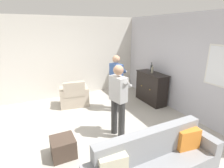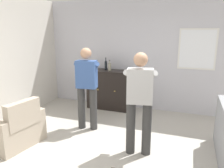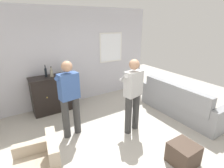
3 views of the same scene
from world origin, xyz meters
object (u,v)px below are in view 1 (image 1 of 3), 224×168
sideboard_cabinet (151,88)px  bottle_liquor_amber (152,70)px  armchair (74,97)px  bottle_wine_green (151,68)px  person_standing_right (118,98)px  person_standing_left (116,80)px  couch (155,166)px  ottoman (63,147)px

sideboard_cabinet → bottle_liquor_amber: (0.01, -0.02, 0.61)m
armchair → bottle_wine_green: 2.69m
armchair → person_standing_right: 2.25m
armchair → person_standing_left: person_standing_left is taller
armchair → bottle_liquor_amber: bearing=69.9°
couch → sideboard_cabinet: bearing=143.0°
bottle_wine_green → ottoman: 3.70m
armchair → sideboard_cabinet: size_ratio=0.83×
bottle_wine_green → person_standing_left: (0.14, -1.37, -0.20)m
person_standing_right → bottle_liquor_amber: bearing=123.0°
bottle_wine_green → couch: bearing=-36.5°
person_standing_left → ottoman: bearing=-53.9°
sideboard_cabinet → bottle_wine_green: (-0.12, 0.05, 0.63)m
person_standing_left → person_standing_right: 1.35m
bottle_wine_green → bottle_liquor_amber: bottle_wine_green is taller
bottle_wine_green → person_standing_right: (1.36, -1.95, -0.20)m
person_standing_right → couch: bearing=-4.9°
couch → bottle_liquor_amber: bottle_liquor_amber is taller
sideboard_cabinet → bottle_liquor_amber: bearing=-62.0°
bottle_wine_green → person_standing_left: 1.39m
sideboard_cabinet → person_standing_right: bearing=-57.0°
couch → person_standing_left: size_ratio=1.35×
couch → person_standing_left: 2.83m
sideboard_cabinet → person_standing_left: size_ratio=0.70×
couch → armchair: (-3.55, -0.37, -0.06)m
sideboard_cabinet → armchair: bearing=-109.8°
bottle_wine_green → bottle_liquor_amber: size_ratio=1.18×
person_standing_right → bottle_wine_green: bearing=124.8°
couch → sideboard_cabinet: 3.38m
armchair → bottle_liquor_amber: 2.67m
couch → person_standing_right: 1.58m
bottle_wine_green → sideboard_cabinet: bearing=-21.6°
person_standing_left → bottle_liquor_amber: bearing=90.4°
sideboard_cabinet → ottoman: sideboard_cabinet is taller
bottle_liquor_amber → person_standing_right: size_ratio=0.16×
sideboard_cabinet → bottle_wine_green: bottle_wine_green is taller
armchair → bottle_wine_green: size_ratio=3.02×
bottle_liquor_amber → person_standing_right: person_standing_right is taller
person_standing_left → armchair: bearing=-129.4°
bottle_wine_green → person_standing_right: size_ratio=0.19×
armchair → sideboard_cabinet: sideboard_cabinet is taller
ottoman → person_standing_right: 1.50m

